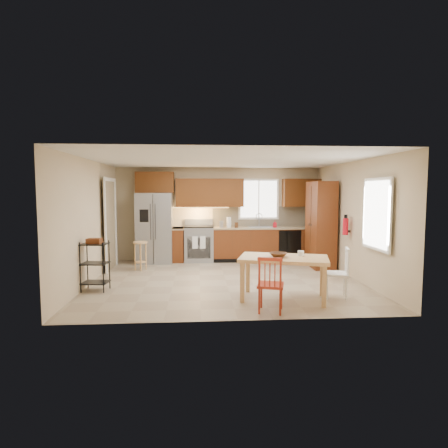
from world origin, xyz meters
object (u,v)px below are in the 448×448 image
range_stove (199,244)px  table_jar (301,254)px  soap_bottle (275,224)px  utility_cart (95,266)px  pantry (321,225)px  bar_stool (141,256)px  refrigerator (155,228)px  chair_white (336,273)px  table_bowl (278,257)px  chair_red (271,284)px  fire_extinguisher (346,227)px  dining_table (283,279)px

range_stove → table_jar: 3.99m
soap_bottle → table_jar: (-0.26, -3.48, -0.23)m
utility_cart → table_jar: bearing=-4.2°
pantry → bar_stool: 4.42m
refrigerator → pantry: (4.13, -0.93, 0.14)m
chair_white → refrigerator: bearing=60.7°
chair_white → table_bowl: bearing=108.5°
refrigerator → chair_white: bearing=-45.0°
chair_white → bar_stool: (-3.78, 2.56, -0.10)m
soap_bottle → chair_white: 3.58m
pantry → chair_red: size_ratio=2.40×
chair_white → table_jar: 0.71m
refrigerator → bar_stool: size_ratio=2.68×
fire_extinguisher → chair_red: size_ratio=0.41×
chair_red → table_jar: size_ratio=7.22×
chair_white → pantry: bearing=3.2°
chair_red → soap_bottle: bearing=93.2°
refrigerator → range_stove: bearing=3.0°
dining_table → chair_red: chair_red is taller
refrigerator → chair_red: (2.25, -4.25, -0.47)m
fire_extinguisher → table_jar: size_ratio=2.97×
range_stove → dining_table: range_stove is taller
range_stove → fire_extinguisher: bearing=-32.6°
pantry → utility_cart: size_ratio=2.24×
dining_table → chair_red: 0.74m
fire_extinguisher → refrigerator: bearing=155.5°
fire_extinguisher → dining_table: fire_extinguisher is taller
range_stove → dining_table: bearing=-68.4°
pantry → refrigerator: bearing=167.4°
fire_extinguisher → table_bowl: 2.47m
fire_extinguisher → chair_white: fire_extinguisher is taller
refrigerator → dining_table: bearing=-54.2°
dining_table → bar_stool: size_ratio=2.19×
dining_table → chair_white: (0.95, 0.05, 0.07)m
chair_red → table_bowl: (0.26, 0.65, 0.30)m
bar_stool → pantry: bearing=-22.2°
table_bowl → soap_bottle: bearing=79.3°
table_bowl → bar_stool: table_bowl is taller
table_jar → bar_stool: bearing=141.4°
pantry → bar_stool: bearing=-179.2°
refrigerator → table_jar: refrigerator is taller
pantry → chair_red: bearing=-119.6°
range_stove → pantry: 3.19m
chair_red → table_bowl: 0.76m
pantry → table_bowl: bearing=-121.3°
chair_white → bar_stool: size_ratio=1.29×
dining_table → table_jar: size_ratio=12.29×
table_bowl → utility_cart: (-3.30, 0.80, -0.27)m
dining_table → chair_white: bearing=18.7°
range_stove → pantry: (2.98, -0.99, 0.59)m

